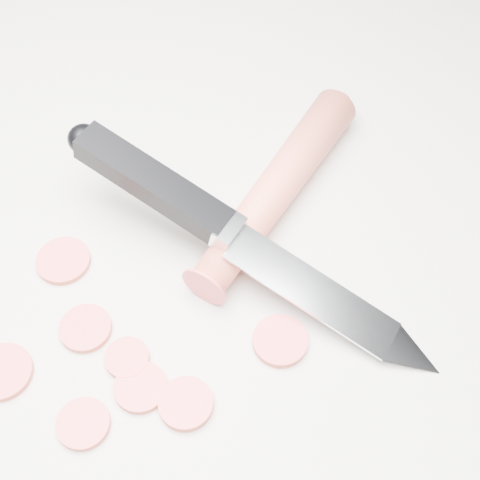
# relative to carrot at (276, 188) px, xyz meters

# --- Properties ---
(ground) EXTENTS (2.40, 2.40, 0.00)m
(ground) POSITION_rel_carrot_xyz_m (-0.09, -0.08, -0.02)
(ground) COLOR beige
(ground) RESTS_ON ground
(carrot) EXTENTS (0.10, 0.19, 0.03)m
(carrot) POSITION_rel_carrot_xyz_m (0.00, 0.00, 0.00)
(carrot) COLOR #E75643
(carrot) RESTS_ON ground
(carrot_slice_0) EXTENTS (0.04, 0.04, 0.01)m
(carrot_slice_0) POSITION_rel_carrot_xyz_m (-0.16, -0.16, -0.01)
(carrot_slice_0) COLOR #EF4547
(carrot_slice_0) RESTS_ON ground
(carrot_slice_1) EXTENTS (0.03, 0.03, 0.01)m
(carrot_slice_1) POSITION_rel_carrot_xyz_m (-0.11, -0.13, -0.01)
(carrot_slice_1) COLOR #EF4547
(carrot_slice_1) RESTS_ON ground
(carrot_slice_2) EXTENTS (0.03, 0.03, 0.01)m
(carrot_slice_2) POSITION_rel_carrot_xyz_m (-0.04, -0.17, -0.01)
(carrot_slice_2) COLOR #EF4547
(carrot_slice_2) RESTS_ON ground
(carrot_slice_3) EXTENTS (0.03, 0.03, 0.01)m
(carrot_slice_3) POSITION_rel_carrot_xyz_m (-0.10, -0.19, -0.01)
(carrot_slice_3) COLOR #EF4547
(carrot_slice_3) RESTS_ON ground
(carrot_slice_4) EXTENTS (0.04, 0.04, 0.01)m
(carrot_slice_4) POSITION_rel_carrot_xyz_m (0.02, -0.12, -0.01)
(carrot_slice_4) COLOR #EF4547
(carrot_slice_4) RESTS_ON ground
(carrot_slice_5) EXTENTS (0.04, 0.04, 0.01)m
(carrot_slice_5) POSITION_rel_carrot_xyz_m (-0.14, -0.08, -0.01)
(carrot_slice_5) COLOR #EF4547
(carrot_slice_5) RESTS_ON ground
(carrot_slice_6) EXTENTS (0.03, 0.03, 0.01)m
(carrot_slice_6) POSITION_rel_carrot_xyz_m (-0.08, -0.14, -0.01)
(carrot_slice_6) COLOR #EF4547
(carrot_slice_6) RESTS_ON ground
(carrot_slice_7) EXTENTS (0.03, 0.03, 0.01)m
(carrot_slice_7) POSITION_rel_carrot_xyz_m (-0.07, -0.16, -0.01)
(carrot_slice_7) COLOR #EF4547
(carrot_slice_7) RESTS_ON ground
(kitchen_knife) EXTENTS (0.28, 0.14, 0.07)m
(kitchen_knife) POSITION_rel_carrot_xyz_m (-0.01, -0.06, 0.02)
(kitchen_knife) COLOR silver
(kitchen_knife) RESTS_ON ground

